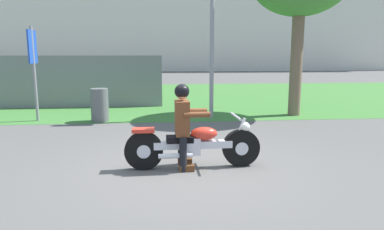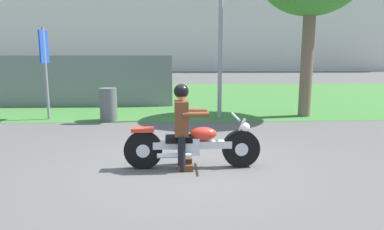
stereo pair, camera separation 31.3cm
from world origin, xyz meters
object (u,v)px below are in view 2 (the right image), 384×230
at_px(motorcycle_lead, 193,145).
at_px(trash_can, 108,104).
at_px(rider_lead, 183,120).
at_px(sign_banner, 45,59).

bearing_deg(motorcycle_lead, trash_can, 116.89).
distance_m(rider_lead, sign_banner, 5.91).
xyz_separation_m(trash_can, sign_banner, (-1.77, 0.25, 1.26)).
bearing_deg(rider_lead, motorcycle_lead, -0.85).
bearing_deg(motorcycle_lead, rider_lead, 179.15).
bearing_deg(rider_lead, sign_banner, 129.65).
xyz_separation_m(rider_lead, trash_can, (-2.04, 4.18, -0.35)).
bearing_deg(sign_banner, trash_can, -8.20).
xyz_separation_m(motorcycle_lead, sign_banner, (-3.98, 4.43, 1.34)).
distance_m(motorcycle_lead, trash_can, 4.73).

